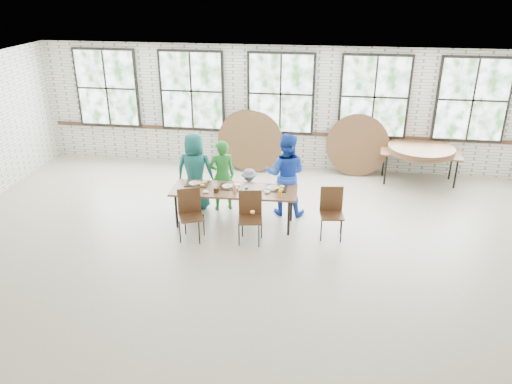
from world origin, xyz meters
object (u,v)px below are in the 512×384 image
Objects in this scene: chair_near_left at (190,210)px; storage_table at (420,154)px; chair_near_right at (250,212)px; dining_table at (234,192)px.

chair_near_left reaches higher than storage_table.
chair_near_left is at bearing 174.11° from chair_near_right.
dining_table is 2.55× the size of chair_near_left.
dining_table is at bearing 17.80° from chair_near_left.
dining_table is 4.75m from storage_table.
dining_table and storage_table have the same top height.
chair_near_left is 1.11m from chair_near_right.
chair_near_right is 0.51× the size of storage_table.
chair_near_left is at bearing -138.54° from storage_table.
chair_near_right reaches higher than dining_table.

